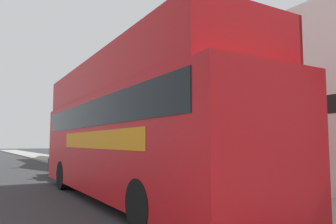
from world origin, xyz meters
The scene contains 8 objects.
sidewalk centered at (7.22, 18.00, 0.07)m, with size 3.15×108.00×0.14m.
brick_terrace_rear centered at (11.79, 20.77, 4.54)m, with size 6.00×23.68×9.07m.
tour_bus centered at (3.96, 6.36, 1.89)m, with size 2.80×10.96×4.08m.
parked_car_ahead_of_bus centered at (4.49, 13.68, 0.67)m, with size 1.94×4.33×1.44m.
lamp_post_nearest centered at (6.13, 5.86, 3.42)m, with size 0.35×0.35×4.77m.
lamp_post_second centered at (6.15, 13.33, 3.56)m, with size 0.35×0.35×5.00m.
lamp_post_third centered at (6.24, 20.80, 3.59)m, with size 0.35×0.35×5.05m.
litter_bin centered at (6.92, 5.58, 0.61)m, with size 0.48×0.48×0.89m.
Camera 1 is at (-0.18, -2.55, 1.70)m, focal length 35.00 mm.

